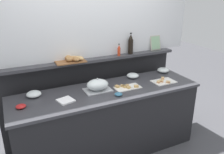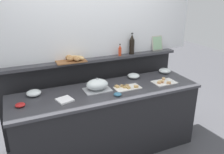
{
  "view_description": "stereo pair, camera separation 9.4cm",
  "coord_description": "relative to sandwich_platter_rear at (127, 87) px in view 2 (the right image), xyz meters",
  "views": [
    {
      "loc": [
        -1.13,
        -2.49,
        2.16
      ],
      "look_at": [
        0.11,
        0.1,
        1.06
      ],
      "focal_mm": 37.31,
      "sensor_mm": 36.0,
      "label": 1
    },
    {
      "loc": [
        -1.05,
        -2.53,
        2.16
      ],
      "look_at": [
        0.11,
        0.1,
        1.06
      ],
      "focal_mm": 37.31,
      "sensor_mm": 36.0,
      "label": 2
    }
  ],
  "objects": [
    {
      "name": "ground_plane",
      "position": [
        -0.26,
        0.65,
        -0.94
      ],
      "size": [
        12.0,
        12.0,
        0.0
      ],
      "primitive_type": "plane",
      "color": "#4C4C51"
    },
    {
      "name": "buffet_counter",
      "position": [
        -0.26,
        0.05,
        -0.48
      ],
      "size": [
        2.46,
        0.73,
        0.93
      ],
      "color": "black",
      "rests_on": "ground_plane"
    },
    {
      "name": "back_ledge_unit",
      "position": [
        -0.26,
        0.59,
        -0.3
      ],
      "size": [
        2.65,
        0.22,
        1.23
      ],
      "color": "black",
      "rests_on": "ground_plane"
    },
    {
      "name": "upper_wall_panel",
      "position": [
        -0.26,
        0.61,
        0.97
      ],
      "size": [
        3.25,
        0.08,
        1.37
      ],
      "primitive_type": "cube",
      "color": "silver",
      "rests_on": "back_ledge_unit"
    },
    {
      "name": "sandwich_platter_rear",
      "position": [
        0.0,
        0.0,
        0.0
      ],
      "size": [
        0.35,
        0.18,
        0.04
      ],
      "color": "white",
      "rests_on": "buffet_counter"
    },
    {
      "name": "sandwich_platter_side",
      "position": [
        0.56,
        -0.04,
        -0.0
      ],
      "size": [
        0.32,
        0.22,
        0.04
      ],
      "color": "white",
      "rests_on": "buffet_counter"
    },
    {
      "name": "serving_cloche",
      "position": [
        -0.38,
        0.09,
        0.06
      ],
      "size": [
        0.34,
        0.24,
        0.17
      ],
      "color": "#B7BABF",
      "rests_on": "buffet_counter"
    },
    {
      "name": "glass_bowl_large",
      "position": [
        0.8,
        0.29,
        0.02
      ],
      "size": [
        0.18,
        0.18,
        0.07
      ],
      "color": "silver",
      "rests_on": "buffet_counter"
    },
    {
      "name": "glass_bowl_medium",
      "position": [
        0.26,
        0.29,
        0.02
      ],
      "size": [
        0.18,
        0.18,
        0.07
      ],
      "color": "silver",
      "rests_on": "buffet_counter"
    },
    {
      "name": "glass_bowl_small",
      "position": [
        -1.14,
        0.25,
        0.02
      ],
      "size": [
        0.18,
        0.18,
        0.07
      ],
      "color": "silver",
      "rests_on": "buffet_counter"
    },
    {
      "name": "condiment_bowl_red",
      "position": [
        -0.21,
        -0.16,
        0.01
      ],
      "size": [
        0.1,
        0.1,
        0.03
      ],
      "primitive_type": "ellipsoid",
      "color": "teal",
      "rests_on": "buffet_counter"
    },
    {
      "name": "condiment_bowl_cream",
      "position": [
        -1.32,
        0.02,
        0.01
      ],
      "size": [
        0.11,
        0.11,
        0.04
      ],
      "primitive_type": "ellipsoid",
      "color": "red",
      "rests_on": "buffet_counter"
    },
    {
      "name": "napkin_stack",
      "position": [
        -0.83,
        -0.03,
        -0.0
      ],
      "size": [
        0.21,
        0.21,
        0.02
      ],
      "primitive_type": "cube",
      "rotation": [
        0.0,
        0.0,
        0.26
      ],
      "color": "white",
      "rests_on": "buffet_counter"
    },
    {
      "name": "wine_bottle_dark",
      "position": [
        0.34,
        0.51,
        0.43
      ],
      "size": [
        0.08,
        0.08,
        0.32
      ],
      "color": "black",
      "rests_on": "back_ledge_unit"
    },
    {
      "name": "hot_sauce_bottle",
      "position": [
        0.13,
        0.49,
        0.37
      ],
      "size": [
        0.04,
        0.04,
        0.18
      ],
      "color": "red",
      "rests_on": "back_ledge_unit"
    },
    {
      "name": "bread_basket",
      "position": [
        -0.58,
        0.51,
        0.32
      ],
      "size": [
        0.4,
        0.3,
        0.08
      ],
      "color": "brown",
      "rests_on": "back_ledge_unit"
    },
    {
      "name": "framed_picture",
      "position": [
        0.81,
        0.55,
        0.4
      ],
      "size": [
        0.19,
        0.06,
        0.23
      ],
      "color": "#B2AD9E",
      "rests_on": "back_ledge_unit"
    }
  ]
}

